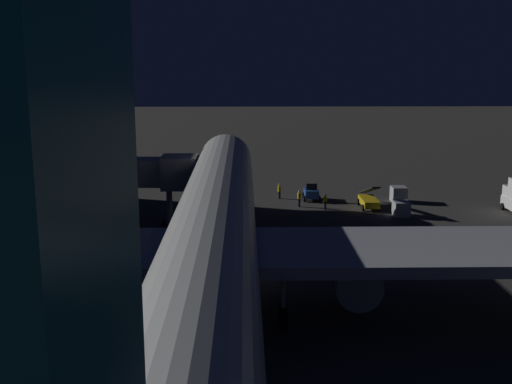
{
  "coord_description": "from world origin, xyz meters",
  "views": [
    {
      "loc": [
        -1.94,
        44.69,
        15.68
      ],
      "look_at": [
        -3.0,
        -11.97,
        3.5
      ],
      "focal_mm": 44.08,
      "sensor_mm": 36.0,
      "label": 1
    }
  ],
  "objects_px": {
    "traffic_cone_nose_starboard": "(207,202)",
    "ground_crew_near_nose_gear": "(299,198)",
    "airliner_at_gate": "(211,247)",
    "traffic_cone_nose_port": "(247,202)",
    "baggage_container_mid_row": "(399,194)",
    "jet_bridge": "(95,173)",
    "ground_crew_by_belt_loader": "(325,201)",
    "baggage_container_near_belt": "(401,209)",
    "belt_loader": "(369,200)",
    "ground_crew_by_tug": "(279,190)",
    "baggage_tug_lead": "(311,193)"
  },
  "relations": [
    {
      "from": "airliner_at_gate",
      "to": "jet_bridge",
      "type": "distance_m",
      "value": 25.99
    },
    {
      "from": "airliner_at_gate",
      "to": "traffic_cone_nose_starboard",
      "type": "bearing_deg",
      "value": -86.11
    },
    {
      "from": "jet_bridge",
      "to": "ground_crew_by_belt_loader",
      "type": "relative_size",
      "value": 13.05
    },
    {
      "from": "jet_bridge",
      "to": "belt_loader",
      "type": "height_order",
      "value": "jet_bridge"
    },
    {
      "from": "jet_bridge",
      "to": "traffic_cone_nose_port",
      "type": "bearing_deg",
      "value": -146.64
    },
    {
      "from": "traffic_cone_nose_port",
      "to": "belt_loader",
      "type": "bearing_deg",
      "value": 171.24
    },
    {
      "from": "ground_crew_near_nose_gear",
      "to": "traffic_cone_nose_starboard",
      "type": "distance_m",
      "value": 10.09
    },
    {
      "from": "airliner_at_gate",
      "to": "traffic_cone_nose_port",
      "type": "xyz_separation_m",
      "value": [
        -2.2,
        -32.38,
        -4.85
      ]
    },
    {
      "from": "ground_crew_near_nose_gear",
      "to": "ground_crew_by_tug",
      "type": "relative_size",
      "value": 1.04
    },
    {
      "from": "ground_crew_by_belt_loader",
      "to": "ground_crew_by_tug",
      "type": "xyz_separation_m",
      "value": [
        4.5,
        -5.39,
        0.01
      ]
    },
    {
      "from": "jet_bridge",
      "to": "baggage_container_near_belt",
      "type": "bearing_deg",
      "value": -172.63
    },
    {
      "from": "ground_crew_by_belt_loader",
      "to": "ground_crew_by_tug",
      "type": "distance_m",
      "value": 7.02
    },
    {
      "from": "ground_crew_by_tug",
      "to": "jet_bridge",
      "type": "bearing_deg",
      "value": 33.99
    },
    {
      "from": "ground_crew_by_tug",
      "to": "traffic_cone_nose_port",
      "type": "relative_size",
      "value": 3.12
    },
    {
      "from": "baggage_tug_lead",
      "to": "belt_loader",
      "type": "bearing_deg",
      "value": 146.01
    },
    {
      "from": "jet_bridge",
      "to": "ground_crew_near_nose_gear",
      "type": "relative_size",
      "value": 12.41
    },
    {
      "from": "ground_crew_near_nose_gear",
      "to": "traffic_cone_nose_port",
      "type": "bearing_deg",
      "value": -13.41
    },
    {
      "from": "ground_crew_by_tug",
      "to": "traffic_cone_nose_port",
      "type": "xyz_separation_m",
      "value": [
        3.69,
        2.71,
        -0.67
      ]
    },
    {
      "from": "baggage_container_near_belt",
      "to": "ground_crew_by_belt_loader",
      "type": "xyz_separation_m",
      "value": [
        7.35,
        -2.77,
        0.19
      ]
    },
    {
      "from": "jet_bridge",
      "to": "traffic_cone_nose_port",
      "type": "height_order",
      "value": "jet_bridge"
    },
    {
      "from": "baggage_tug_lead",
      "to": "traffic_cone_nose_starboard",
      "type": "relative_size",
      "value": 4.5
    },
    {
      "from": "baggage_container_mid_row",
      "to": "traffic_cone_nose_starboard",
      "type": "bearing_deg",
      "value": 2.37
    },
    {
      "from": "baggage_tug_lead",
      "to": "baggage_container_mid_row",
      "type": "height_order",
      "value": "baggage_tug_lead"
    },
    {
      "from": "traffic_cone_nose_starboard",
      "to": "jet_bridge",
      "type": "bearing_deg",
      "value": 43.74
    },
    {
      "from": "airliner_at_gate",
      "to": "baggage_container_near_belt",
      "type": "bearing_deg",
      "value": -123.37
    },
    {
      "from": "traffic_cone_nose_starboard",
      "to": "ground_crew_near_nose_gear",
      "type": "bearing_deg",
      "value": 172.41
    },
    {
      "from": "jet_bridge",
      "to": "belt_loader",
      "type": "bearing_deg",
      "value": -164.92
    },
    {
      "from": "baggage_container_mid_row",
      "to": "traffic_cone_nose_starboard",
      "type": "relative_size",
      "value": 3.3
    },
    {
      "from": "baggage_container_near_belt",
      "to": "ground_crew_by_tug",
      "type": "xyz_separation_m",
      "value": [
        11.85,
        -8.16,
        0.2
      ]
    },
    {
      "from": "traffic_cone_nose_starboard",
      "to": "airliner_at_gate",
      "type": "bearing_deg",
      "value": 93.89
    },
    {
      "from": "baggage_container_near_belt",
      "to": "baggage_container_mid_row",
      "type": "height_order",
      "value": "baggage_container_mid_row"
    },
    {
      "from": "ground_crew_near_nose_gear",
      "to": "belt_loader",
      "type": "bearing_deg",
      "value": 174.85
    },
    {
      "from": "baggage_tug_lead",
      "to": "traffic_cone_nose_starboard",
      "type": "bearing_deg",
      "value": 9.14
    },
    {
      "from": "baggage_container_near_belt",
      "to": "ground_crew_by_tug",
      "type": "height_order",
      "value": "ground_crew_by_tug"
    },
    {
      "from": "ground_crew_near_nose_gear",
      "to": "traffic_cone_nose_port",
      "type": "xyz_separation_m",
      "value": [
        5.58,
        -1.33,
        -0.71
      ]
    },
    {
      "from": "jet_bridge",
      "to": "belt_loader",
      "type": "relative_size",
      "value": 3.13
    },
    {
      "from": "airliner_at_gate",
      "to": "baggage_container_mid_row",
      "type": "height_order",
      "value": "airliner_at_gate"
    },
    {
      "from": "ground_crew_by_belt_loader",
      "to": "traffic_cone_nose_port",
      "type": "distance_m",
      "value": 8.64
    },
    {
      "from": "ground_crew_by_belt_loader",
      "to": "airliner_at_gate",
      "type": "bearing_deg",
      "value": 70.73
    },
    {
      "from": "baggage_container_near_belt",
      "to": "baggage_tug_lead",
      "type": "bearing_deg",
      "value": -41.3
    },
    {
      "from": "baggage_tug_lead",
      "to": "baggage_container_mid_row",
      "type": "xyz_separation_m",
      "value": [
        -9.59,
        0.99,
        0.07
      ]
    },
    {
      "from": "ground_crew_near_nose_gear",
      "to": "ground_crew_by_tug",
      "type": "bearing_deg",
      "value": -64.9
    },
    {
      "from": "baggage_tug_lead",
      "to": "baggage_container_near_belt",
      "type": "xyz_separation_m",
      "value": [
        -8.33,
        7.32,
        -0.04
      ]
    },
    {
      "from": "baggage_tug_lead",
      "to": "ground_crew_by_tug",
      "type": "height_order",
      "value": "baggage_tug_lead"
    },
    {
      "from": "jet_bridge",
      "to": "airliner_at_gate",
      "type": "bearing_deg",
      "value": 117.25
    },
    {
      "from": "belt_loader",
      "to": "ground_crew_by_belt_loader",
      "type": "distance_m",
      "value": 4.8
    },
    {
      "from": "jet_bridge",
      "to": "ground_crew_by_belt_loader",
      "type": "height_order",
      "value": "jet_bridge"
    },
    {
      "from": "baggage_container_near_belt",
      "to": "belt_loader",
      "type": "bearing_deg",
      "value": -53.02
    },
    {
      "from": "baggage_container_mid_row",
      "to": "ground_crew_by_belt_loader",
      "type": "xyz_separation_m",
      "value": [
        8.61,
        3.56,
        0.08
      ]
    },
    {
      "from": "airliner_at_gate",
      "to": "belt_loader",
      "type": "height_order",
      "value": "airliner_at_gate"
    }
  ]
}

